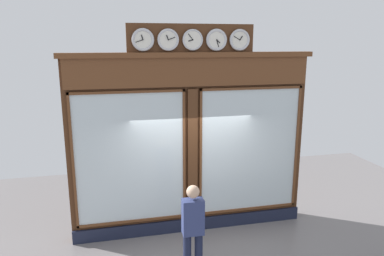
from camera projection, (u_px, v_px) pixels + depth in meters
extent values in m
cube|color=#4C2B16|center=(190.00, 146.00, 7.65)|extent=(4.97, 0.30, 3.70)
cube|color=#191E33|center=(192.00, 224.00, 7.88)|extent=(4.97, 0.08, 0.28)
cube|color=brown|center=(192.00, 72.00, 7.11)|extent=(4.87, 0.08, 0.56)
cube|color=brown|center=(192.00, 55.00, 7.05)|extent=(5.07, 0.20, 0.10)
cube|color=silver|center=(250.00, 151.00, 7.80)|extent=(2.14, 0.02, 2.64)
cube|color=brown|center=(252.00, 88.00, 7.48)|extent=(2.24, 0.04, 0.05)
cube|color=brown|center=(248.00, 209.00, 8.09)|extent=(2.24, 0.04, 0.05)
cube|color=brown|center=(296.00, 148.00, 8.02)|extent=(0.05, 0.04, 2.74)
cube|color=brown|center=(201.00, 154.00, 7.54)|extent=(0.05, 0.04, 2.74)
cube|color=silver|center=(130.00, 159.00, 7.25)|extent=(2.14, 0.02, 2.64)
cube|color=brown|center=(128.00, 92.00, 6.92)|extent=(2.24, 0.04, 0.05)
cube|color=brown|center=(133.00, 221.00, 7.54)|extent=(2.24, 0.04, 0.05)
cube|color=brown|center=(73.00, 163.00, 6.99)|extent=(0.05, 0.04, 2.74)
cube|color=brown|center=(184.00, 155.00, 7.47)|extent=(0.05, 0.04, 2.74)
cube|color=#4C2B16|center=(192.00, 155.00, 7.51)|extent=(0.20, 0.10, 2.74)
cube|color=#4C2B16|center=(192.00, 40.00, 7.03)|extent=(2.51, 0.06, 0.61)
cylinder|color=white|center=(240.00, 40.00, 7.16)|extent=(0.34, 0.02, 0.34)
torus|color=silver|center=(240.00, 40.00, 7.16)|extent=(0.42, 0.05, 0.42)
cube|color=black|center=(241.00, 38.00, 7.14)|extent=(0.07, 0.01, 0.09)
cube|color=black|center=(237.00, 38.00, 7.13)|extent=(0.13, 0.01, 0.08)
sphere|color=black|center=(240.00, 40.00, 7.14)|extent=(0.02, 0.02, 0.02)
cylinder|color=white|center=(217.00, 40.00, 7.06)|extent=(0.34, 0.02, 0.34)
torus|color=silver|center=(217.00, 40.00, 7.05)|extent=(0.42, 0.06, 0.42)
cube|color=black|center=(218.00, 41.00, 7.06)|extent=(0.08, 0.01, 0.07)
cube|color=black|center=(218.00, 43.00, 7.06)|extent=(0.06, 0.01, 0.14)
sphere|color=black|center=(217.00, 40.00, 7.04)|extent=(0.02, 0.02, 0.02)
cylinder|color=white|center=(193.00, 40.00, 6.95)|extent=(0.34, 0.02, 0.34)
torus|color=silver|center=(193.00, 40.00, 6.95)|extent=(0.40, 0.04, 0.40)
cube|color=black|center=(191.00, 40.00, 6.93)|extent=(0.09, 0.01, 0.04)
cube|color=black|center=(191.00, 37.00, 6.92)|extent=(0.10, 0.01, 0.12)
sphere|color=black|center=(193.00, 40.00, 6.93)|extent=(0.02, 0.02, 0.02)
cylinder|color=white|center=(168.00, 40.00, 6.85)|extent=(0.34, 0.02, 0.34)
torus|color=silver|center=(168.00, 40.00, 6.84)|extent=(0.41, 0.05, 0.41)
cube|color=black|center=(167.00, 37.00, 6.82)|extent=(0.05, 0.01, 0.09)
cube|color=black|center=(172.00, 38.00, 6.84)|extent=(0.14, 0.01, 0.06)
sphere|color=black|center=(168.00, 40.00, 6.83)|extent=(0.02, 0.02, 0.02)
cylinder|color=white|center=(143.00, 40.00, 6.74)|extent=(0.34, 0.02, 0.34)
torus|color=silver|center=(143.00, 40.00, 6.74)|extent=(0.42, 0.06, 0.42)
cube|color=black|center=(142.00, 37.00, 6.72)|extent=(0.04, 0.01, 0.09)
cube|color=black|center=(139.00, 41.00, 6.72)|extent=(0.14, 0.01, 0.06)
sphere|color=black|center=(143.00, 40.00, 6.73)|extent=(0.02, 0.02, 0.02)
cylinder|color=#191E38|center=(187.00, 256.00, 6.24)|extent=(0.14, 0.14, 0.82)
cylinder|color=#191E38|center=(199.00, 254.00, 6.28)|extent=(0.14, 0.14, 0.82)
cube|color=navy|center=(193.00, 217.00, 6.10)|extent=(0.36, 0.23, 0.62)
sphere|color=tan|center=(193.00, 192.00, 6.00)|extent=(0.22, 0.22, 0.22)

